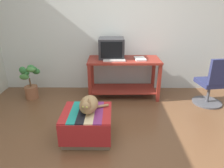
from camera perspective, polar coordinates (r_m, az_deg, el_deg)
name	(u,v)px	position (r m, az deg, el deg)	size (l,w,h in m)	color
ground_plane	(115,149)	(2.71, 0.98, -17.82)	(14.00, 14.00, 0.00)	brown
back_wall	(115,26)	(4.15, 0.93, 15.99)	(8.00, 0.10, 2.60)	silver
desk	(124,71)	(3.88, 3.33, 3.62)	(1.35, 0.62, 0.76)	maroon
tv_monitor	(111,48)	(3.86, -0.17, 10.10)	(0.48, 0.45, 0.37)	#28282B
keyboard	(114,60)	(3.67, 0.63, 6.74)	(0.40, 0.15, 0.02)	beige
book	(140,59)	(3.80, 7.90, 7.10)	(0.19, 0.27, 0.03)	white
ottoman_with_blanket	(87,125)	(2.80, -7.02, -11.37)	(0.65, 0.60, 0.40)	#7A664C
cat	(89,104)	(2.64, -6.61, -5.77)	(0.39, 0.40, 0.27)	#9E7A4C
potted_plant	(31,83)	(4.15, -22.06, 0.28)	(0.35, 0.38, 0.68)	brown
office_chair	(212,85)	(3.98, 26.49, -0.23)	(0.52, 0.52, 0.89)	#4C4C51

